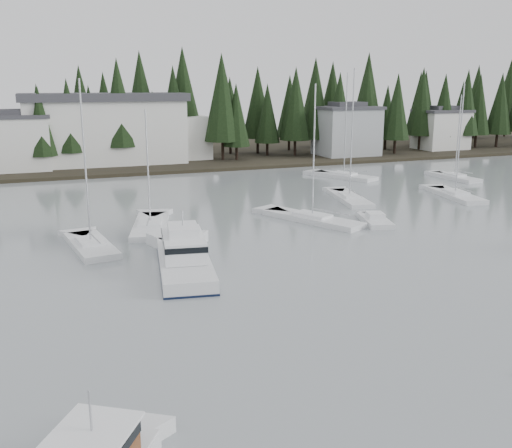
{
  "coord_description": "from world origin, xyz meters",
  "views": [
    {
      "loc": [
        -15.31,
        -11.04,
        12.71
      ],
      "look_at": [
        -0.41,
        27.8,
        2.5
      ],
      "focal_mm": 40.0,
      "sensor_mm": 36.0,
      "label": 1
    }
  ],
  "objects_px": {
    "harbor_inn": "(118,129)",
    "cabin_cruiser_center": "(184,259)",
    "house_east_a": "(347,130)",
    "sailboat_5": "(455,196)",
    "sailboat_9": "(455,178)",
    "house_west": "(17,141)",
    "sailboat_4": "(344,177)",
    "sailboat_8": "(151,228)",
    "runabout_1": "(375,222)",
    "house_east_b": "(441,129)",
    "sailboat_10": "(312,220)",
    "sailboat_1": "(349,200)",
    "sailboat_2": "(91,247)"
  },
  "relations": [
    {
      "from": "house_east_b",
      "to": "sailboat_2",
      "type": "distance_m",
      "value": 83.64
    },
    {
      "from": "house_east_b",
      "to": "sailboat_5",
      "type": "xyz_separation_m",
      "value": [
        -28.5,
        -38.74,
        -4.33
      ]
    },
    {
      "from": "harbor_inn",
      "to": "sailboat_1",
      "type": "bearing_deg",
      "value": -62.44
    },
    {
      "from": "sailboat_2",
      "to": "sailboat_5",
      "type": "xyz_separation_m",
      "value": [
        41.47,
        6.89,
        -0.01
      ]
    },
    {
      "from": "house_east_b",
      "to": "sailboat_5",
      "type": "distance_m",
      "value": 48.28
    },
    {
      "from": "house_east_a",
      "to": "sailboat_5",
      "type": "bearing_deg",
      "value": -100.03
    },
    {
      "from": "sailboat_10",
      "to": "sailboat_1",
      "type": "bearing_deg",
      "value": -73.46
    },
    {
      "from": "cabin_cruiser_center",
      "to": "sailboat_5",
      "type": "xyz_separation_m",
      "value": [
        35.79,
        14.65,
        -0.65
      ]
    },
    {
      "from": "sailboat_9",
      "to": "house_east_a",
      "type": "bearing_deg",
      "value": 4.06
    },
    {
      "from": "house_east_a",
      "to": "cabin_cruiser_center",
      "type": "relative_size",
      "value": 0.92
    },
    {
      "from": "house_west",
      "to": "house_east_a",
      "type": "height_order",
      "value": "house_east_a"
    },
    {
      "from": "house_east_a",
      "to": "runabout_1",
      "type": "distance_m",
      "value": 49.87
    },
    {
      "from": "house_east_a",
      "to": "sailboat_9",
      "type": "height_order",
      "value": "sailboat_9"
    },
    {
      "from": "sailboat_5",
      "to": "runabout_1",
      "type": "height_order",
      "value": "sailboat_5"
    },
    {
      "from": "house_east_b",
      "to": "cabin_cruiser_center",
      "type": "distance_m",
      "value": 83.64
    },
    {
      "from": "cabin_cruiser_center",
      "to": "sailboat_4",
      "type": "bearing_deg",
      "value": -34.63
    },
    {
      "from": "house_east_a",
      "to": "harbor_inn",
      "type": "relative_size",
      "value": 0.36
    },
    {
      "from": "sailboat_9",
      "to": "runabout_1",
      "type": "distance_m",
      "value": 30.48
    },
    {
      "from": "harbor_inn",
      "to": "sailboat_1",
      "type": "height_order",
      "value": "sailboat_1"
    },
    {
      "from": "house_east_a",
      "to": "runabout_1",
      "type": "bearing_deg",
      "value": -116.54
    },
    {
      "from": "house_east_b",
      "to": "runabout_1",
      "type": "xyz_separation_m",
      "value": [
        -44.18,
        -46.41,
        -4.27
      ]
    },
    {
      "from": "harbor_inn",
      "to": "cabin_cruiser_center",
      "type": "xyz_separation_m",
      "value": [
        -3.33,
        -55.72,
        -5.06
      ]
    },
    {
      "from": "sailboat_2",
      "to": "house_east_b",
      "type": "bearing_deg",
      "value": -64.42
    },
    {
      "from": "sailboat_8",
      "to": "sailboat_10",
      "type": "distance_m",
      "value": 15.22
    },
    {
      "from": "house_east_b",
      "to": "sailboat_9",
      "type": "bearing_deg",
      "value": -125.08
    },
    {
      "from": "house_west",
      "to": "cabin_cruiser_center",
      "type": "distance_m",
      "value": 53.82
    },
    {
      "from": "sailboat_9",
      "to": "runabout_1",
      "type": "xyz_separation_m",
      "value": [
        -24.41,
        -18.25,
        0.06
      ]
    },
    {
      "from": "house_east_a",
      "to": "cabin_cruiser_center",
      "type": "distance_m",
      "value": 66.68
    },
    {
      "from": "house_west",
      "to": "house_east_a",
      "type": "relative_size",
      "value": 0.9
    },
    {
      "from": "sailboat_4",
      "to": "sailboat_8",
      "type": "bearing_deg",
      "value": 96.89
    },
    {
      "from": "house_east_a",
      "to": "harbor_inn",
      "type": "bearing_deg",
      "value": 173.64
    },
    {
      "from": "house_east_b",
      "to": "harbor_inn",
      "type": "xyz_separation_m",
      "value": [
        -60.96,
        2.34,
        1.37
      ]
    },
    {
      "from": "house_east_b",
      "to": "runabout_1",
      "type": "relative_size",
      "value": 1.63
    },
    {
      "from": "house_west",
      "to": "harbor_inn",
      "type": "xyz_separation_m",
      "value": [
        15.04,
        3.34,
        1.12
      ]
    },
    {
      "from": "house_west",
      "to": "sailboat_8",
      "type": "distance_m",
      "value": 41.83
    },
    {
      "from": "house_east_b",
      "to": "sailboat_5",
      "type": "bearing_deg",
      "value": -126.34
    },
    {
      "from": "sailboat_2",
      "to": "cabin_cruiser_center",
      "type": "bearing_deg",
      "value": -151.35
    },
    {
      "from": "sailboat_5",
      "to": "sailboat_8",
      "type": "relative_size",
      "value": 1.2
    },
    {
      "from": "sailboat_2",
      "to": "sailboat_10",
      "type": "height_order",
      "value": "sailboat_2"
    },
    {
      "from": "sailboat_1",
      "to": "sailboat_4",
      "type": "distance_m",
      "value": 16.17
    },
    {
      "from": "sailboat_10",
      "to": "house_east_a",
      "type": "bearing_deg",
      "value": -58.64
    },
    {
      "from": "sailboat_4",
      "to": "house_east_a",
      "type": "bearing_deg",
      "value": -55.44
    },
    {
      "from": "sailboat_8",
      "to": "sailboat_10",
      "type": "xyz_separation_m",
      "value": [
        14.99,
        -2.64,
        0.02
      ]
    },
    {
      "from": "house_west",
      "to": "house_east_b",
      "type": "xyz_separation_m",
      "value": [
        76.0,
        1.0,
        -0.25
      ]
    },
    {
      "from": "house_west",
      "to": "sailboat_5",
      "type": "distance_m",
      "value": 60.84
    },
    {
      "from": "sailboat_1",
      "to": "sailboat_5",
      "type": "bearing_deg",
      "value": -90.16
    },
    {
      "from": "runabout_1",
      "to": "sailboat_5",
      "type": "bearing_deg",
      "value": -47.21
    },
    {
      "from": "sailboat_4",
      "to": "sailboat_9",
      "type": "distance_m",
      "value": 15.19
    },
    {
      "from": "house_east_b",
      "to": "sailboat_1",
      "type": "bearing_deg",
      "value": -138.65
    },
    {
      "from": "sailboat_4",
      "to": "sailboat_10",
      "type": "height_order",
      "value": "sailboat_4"
    }
  ]
}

